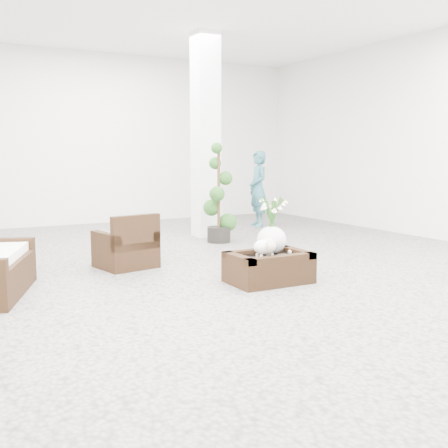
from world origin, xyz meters
name	(u,v)px	position (x,y,z in m)	size (l,w,h in m)	color
ground	(220,273)	(0.00, 0.00, 0.00)	(11.00, 11.00, 0.00)	gray
column	(206,136)	(1.20, 2.80, 1.75)	(0.40, 0.40, 3.50)	white
coffee_table	(269,269)	(0.26, -0.68, 0.16)	(0.90, 0.60, 0.31)	#351F0F
sheep_figurine	(265,248)	(0.14, -0.78, 0.42)	(0.28, 0.23, 0.21)	white
planter_narcissus	(272,219)	(0.36, -0.58, 0.71)	(0.44, 0.44, 0.80)	white
tealight	(290,252)	(0.56, -0.66, 0.33)	(0.04, 0.04, 0.03)	white
armchair	(125,240)	(-0.90, 0.90, 0.35)	(0.66, 0.63, 0.70)	#351F0F
topiary	(219,194)	(1.09, 2.11, 0.80)	(0.42, 0.42, 1.59)	#1F4917
shopper	(258,189)	(2.72, 3.52, 0.75)	(0.55, 0.36, 1.50)	#326870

